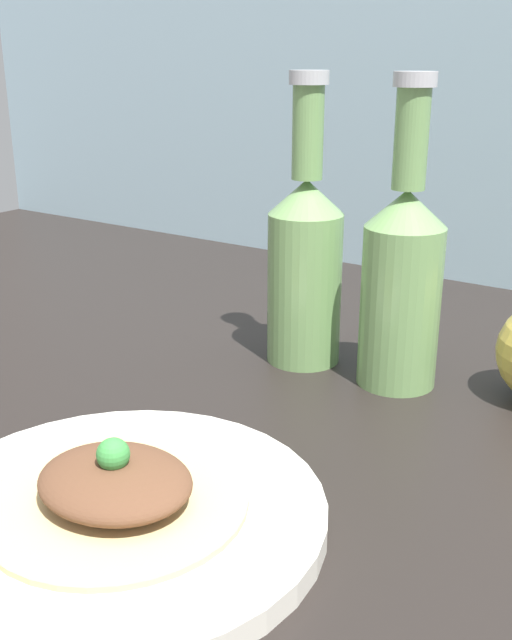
% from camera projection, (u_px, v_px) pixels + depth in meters
% --- Properties ---
extents(ground_plane, '(1.80, 1.10, 0.04)m').
position_uv_depth(ground_plane, '(240.00, 465.00, 0.58)').
color(ground_plane, black).
extents(plate, '(0.26, 0.26, 0.02)m').
position_uv_depth(plate, '(118.00, 513.00, 0.47)').
color(plate, silver).
rests_on(plate, ground_plane).
extents(plated_food, '(0.17, 0.17, 0.05)m').
position_uv_depth(plated_food, '(116.00, 488.00, 0.46)').
color(plated_food, '#D6BC7F').
rests_on(plated_food, plate).
extents(cider_bottle_left, '(0.07, 0.07, 0.27)m').
position_uv_depth(cider_bottle_left, '(305.00, 261.00, 0.70)').
color(cider_bottle_left, '#729E5B').
rests_on(cider_bottle_left, ground_plane).
extents(cider_bottle_right, '(0.07, 0.07, 0.27)m').
position_uv_depth(cider_bottle_right, '(402.00, 277.00, 0.65)').
color(cider_bottle_right, '#729E5B').
rests_on(cider_bottle_right, ground_plane).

